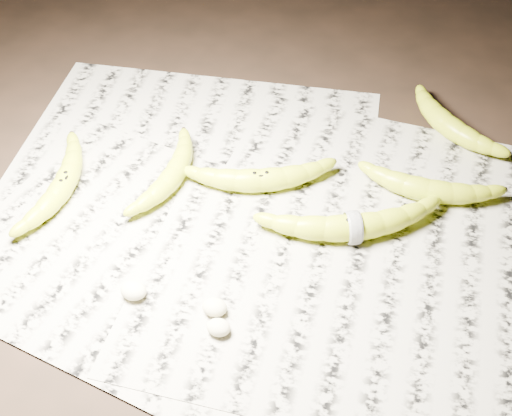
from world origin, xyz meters
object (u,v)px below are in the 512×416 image
(banana_upper_b, at_px, (447,123))
(banana_upper_a, at_px, (428,188))
(banana_left_b, at_px, (174,173))
(banana_left_a, at_px, (63,182))
(banana_taped, at_px, (353,226))
(banana_center, at_px, (261,178))

(banana_upper_b, bearing_deg, banana_upper_a, -51.78)
(banana_left_b, xyz_separation_m, banana_upper_b, (0.36, 0.25, 0.00))
(banana_left_b, height_order, banana_upper_b, banana_upper_b)
(banana_left_a, bearing_deg, banana_upper_b, -65.20)
(banana_taped, relative_size, banana_upper_a, 1.27)
(banana_upper_a, bearing_deg, banana_upper_b, 85.61)
(banana_center, distance_m, banana_taped, 0.16)
(banana_left_a, relative_size, banana_left_b, 1.13)
(banana_taped, bearing_deg, banana_left_b, 149.10)
(banana_center, bearing_deg, banana_upper_a, -9.47)
(banana_left_b, height_order, banana_center, banana_center)
(banana_left_a, height_order, banana_left_b, same)
(banana_center, distance_m, banana_upper_a, 0.24)
(banana_taped, xyz_separation_m, banana_upper_b, (0.09, 0.27, -0.00))
(banana_left_b, bearing_deg, banana_taped, -93.15)
(banana_upper_a, bearing_deg, banana_left_a, -165.55)
(banana_left_b, height_order, banana_upper_a, banana_upper_a)
(banana_taped, height_order, banana_upper_a, banana_taped)
(banana_upper_a, bearing_deg, banana_center, -169.00)
(banana_left_a, xyz_separation_m, banana_taped, (0.42, 0.05, 0.00))
(banana_left_b, xyz_separation_m, banana_upper_a, (0.36, 0.09, 0.00))
(banana_left_b, distance_m, banana_center, 0.13)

